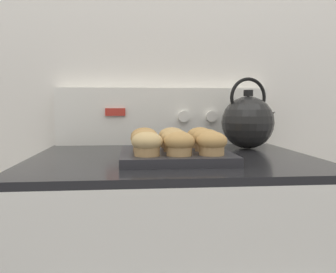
{
  "coord_description": "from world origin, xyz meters",
  "views": [
    {
      "loc": [
        -0.11,
        -0.64,
        1.07
      ],
      "look_at": [
        -0.02,
        0.27,
        0.99
      ],
      "focal_mm": 38.0,
      "sensor_mm": 36.0,
      "label": 1
    }
  ],
  "objects_px": {
    "muffin_r0_c1": "(180,144)",
    "muffin_r2_c2": "(200,137)",
    "muffin_r1_c0": "(145,141)",
    "muffin_r0_c2": "(212,143)",
    "muffin_r2_c0": "(144,138)",
    "muffin_r2_c1": "(171,137)",
    "muffin_r0_c0": "(147,144)",
    "muffin_r1_c1": "(177,140)",
    "muffin_pan": "(176,155)",
    "muffin_r1_c2": "(207,140)",
    "tea_kettle": "(248,121)"
  },
  "relations": [
    {
      "from": "muffin_r2_c2",
      "to": "muffin_r0_c2",
      "type": "bearing_deg",
      "value": -90.52
    },
    {
      "from": "muffin_pan",
      "to": "muffin_r2_c1",
      "type": "distance_m",
      "value": 0.09
    },
    {
      "from": "muffin_r2_c0",
      "to": "tea_kettle",
      "type": "relative_size",
      "value": 0.32
    },
    {
      "from": "muffin_r0_c1",
      "to": "muffin_r0_c2",
      "type": "relative_size",
      "value": 1.0
    },
    {
      "from": "muffin_pan",
      "to": "muffin_r0_c0",
      "type": "xyz_separation_m",
      "value": [
        -0.08,
        -0.08,
        0.04
      ]
    },
    {
      "from": "muffin_pan",
      "to": "muffin_r2_c2",
      "type": "distance_m",
      "value": 0.12
    },
    {
      "from": "muffin_r1_c1",
      "to": "muffin_r1_c0",
      "type": "bearing_deg",
      "value": 178.83
    },
    {
      "from": "muffin_r1_c0",
      "to": "tea_kettle",
      "type": "distance_m",
      "value": 0.4
    },
    {
      "from": "muffin_r0_c2",
      "to": "muffin_r1_c1",
      "type": "xyz_separation_m",
      "value": [
        -0.07,
        0.08,
        0.0
      ]
    },
    {
      "from": "muffin_r0_c0",
      "to": "muffin_r1_c0",
      "type": "distance_m",
      "value": 0.08
    },
    {
      "from": "muffin_pan",
      "to": "muffin_r0_c2",
      "type": "xyz_separation_m",
      "value": [
        0.08,
        -0.08,
        0.04
      ]
    },
    {
      "from": "muffin_pan",
      "to": "tea_kettle",
      "type": "xyz_separation_m",
      "value": [
        0.26,
        0.21,
        0.08
      ]
    },
    {
      "from": "muffin_r1_c2",
      "to": "muffin_r2_c0",
      "type": "xyz_separation_m",
      "value": [
        -0.16,
        0.08,
        0.0
      ]
    },
    {
      "from": "muffin_r2_c1",
      "to": "muffin_r2_c2",
      "type": "relative_size",
      "value": 1.0
    },
    {
      "from": "muffin_r1_c2",
      "to": "tea_kettle",
      "type": "relative_size",
      "value": 0.32
    },
    {
      "from": "tea_kettle",
      "to": "muffin_r2_c0",
      "type": "bearing_deg",
      "value": -158.81
    },
    {
      "from": "muffin_r1_c2",
      "to": "muffin_r0_c1",
      "type": "bearing_deg",
      "value": -134.71
    },
    {
      "from": "muffin_pan",
      "to": "muffin_r2_c2",
      "type": "height_order",
      "value": "muffin_r2_c2"
    },
    {
      "from": "muffin_r2_c2",
      "to": "muffin_r2_c0",
      "type": "bearing_deg",
      "value": 178.77
    },
    {
      "from": "muffin_r0_c2",
      "to": "muffin_r1_c1",
      "type": "relative_size",
      "value": 1.0
    },
    {
      "from": "muffin_r2_c0",
      "to": "muffin_r2_c1",
      "type": "height_order",
      "value": "same"
    },
    {
      "from": "muffin_r0_c0",
      "to": "muffin_r1_c1",
      "type": "height_order",
      "value": "same"
    },
    {
      "from": "muffin_r2_c0",
      "to": "tea_kettle",
      "type": "bearing_deg",
      "value": 21.19
    },
    {
      "from": "muffin_pan",
      "to": "muffin_r2_c0",
      "type": "xyz_separation_m",
      "value": [
        -0.08,
        0.08,
        0.04
      ]
    },
    {
      "from": "muffin_r0_c1",
      "to": "muffin_r2_c2",
      "type": "relative_size",
      "value": 1.0
    },
    {
      "from": "muffin_r1_c1",
      "to": "tea_kettle",
      "type": "relative_size",
      "value": 0.32
    },
    {
      "from": "muffin_pan",
      "to": "muffin_r0_c2",
      "type": "bearing_deg",
      "value": -46.58
    },
    {
      "from": "muffin_r2_c1",
      "to": "muffin_r0_c0",
      "type": "bearing_deg",
      "value": -115.22
    },
    {
      "from": "muffin_pan",
      "to": "tea_kettle",
      "type": "distance_m",
      "value": 0.35
    },
    {
      "from": "muffin_r2_c1",
      "to": "tea_kettle",
      "type": "xyz_separation_m",
      "value": [
        0.26,
        0.13,
        0.04
      ]
    },
    {
      "from": "muffin_r2_c0",
      "to": "muffin_r2_c2",
      "type": "distance_m",
      "value": 0.16
    },
    {
      "from": "muffin_r1_c0",
      "to": "tea_kettle",
      "type": "xyz_separation_m",
      "value": [
        0.34,
        0.21,
        0.04
      ]
    },
    {
      "from": "muffin_r2_c0",
      "to": "muffin_r1_c2",
      "type": "bearing_deg",
      "value": -26.68
    },
    {
      "from": "muffin_r2_c0",
      "to": "muffin_r0_c2",
      "type": "bearing_deg",
      "value": -46.17
    },
    {
      "from": "muffin_r1_c0",
      "to": "muffin_r1_c2",
      "type": "xyz_separation_m",
      "value": [
        0.16,
        0.0,
        0.0
      ]
    },
    {
      "from": "muffin_r0_c0",
      "to": "muffin_r1_c2",
      "type": "bearing_deg",
      "value": 26.43
    },
    {
      "from": "muffin_r1_c2",
      "to": "muffin_r2_c1",
      "type": "distance_m",
      "value": 0.12
    },
    {
      "from": "muffin_pan",
      "to": "muffin_r1_c1",
      "type": "relative_size",
      "value": 3.74
    },
    {
      "from": "muffin_r0_c1",
      "to": "tea_kettle",
      "type": "height_order",
      "value": "tea_kettle"
    },
    {
      "from": "muffin_r0_c1",
      "to": "muffin_r1_c2",
      "type": "distance_m",
      "value": 0.12
    },
    {
      "from": "muffin_r0_c0",
      "to": "muffin_r0_c1",
      "type": "bearing_deg",
      "value": -2.54
    },
    {
      "from": "muffin_r0_c0",
      "to": "tea_kettle",
      "type": "distance_m",
      "value": 0.45
    },
    {
      "from": "muffin_r0_c1",
      "to": "muffin_r2_c0",
      "type": "relative_size",
      "value": 1.0
    },
    {
      "from": "muffin_r2_c2",
      "to": "tea_kettle",
      "type": "xyz_separation_m",
      "value": [
        0.18,
        0.14,
        0.04
      ]
    },
    {
      "from": "muffin_r1_c2",
      "to": "muffin_r2_c2",
      "type": "height_order",
      "value": "same"
    },
    {
      "from": "muffin_pan",
      "to": "muffin_r0_c1",
      "type": "height_order",
      "value": "muffin_r0_c1"
    },
    {
      "from": "muffin_pan",
      "to": "muffin_r1_c2",
      "type": "xyz_separation_m",
      "value": [
        0.08,
        0.0,
        0.04
      ]
    },
    {
      "from": "muffin_r0_c2",
      "to": "muffin_r1_c0",
      "type": "distance_m",
      "value": 0.17
    },
    {
      "from": "muffin_r0_c1",
      "to": "muffin_r1_c0",
      "type": "height_order",
      "value": "same"
    },
    {
      "from": "muffin_r0_c0",
      "to": "muffin_r0_c2",
      "type": "xyz_separation_m",
      "value": [
        0.15,
        -0.0,
        0.0
      ]
    }
  ]
}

